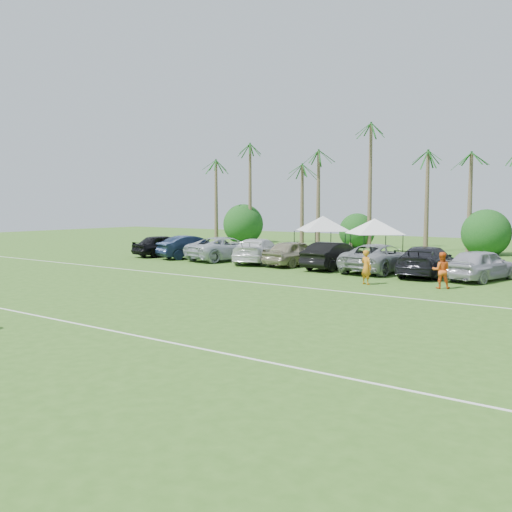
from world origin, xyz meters
The scene contains 24 objects.
field_lines centered at (0.00, 8.00, 0.01)m, with size 80.00×12.10×0.01m.
palm_tree_0 centered at (-22.00, 38.00, 7.48)m, with size 2.40×2.40×8.90m.
palm_tree_1 centered at (-17.00, 38.00, 8.35)m, with size 2.40×2.40×9.90m.
palm_tree_2 centered at (-12.00, 38.00, 9.21)m, with size 2.40×2.40×10.90m.
palm_tree_3 centered at (-8.00, 38.00, 10.06)m, with size 2.40×2.40×11.90m.
palm_tree_4 centered at (-4.00, 38.00, 7.48)m, with size 2.40×2.40×8.90m.
palm_tree_5 centered at (0.00, 38.00, 8.35)m, with size 2.40×2.40×9.90m.
palm_tree_6 centered at (4.00, 38.00, 9.21)m, with size 2.40×2.40×10.90m.
bush_tree_0 centered at (-19.00, 39.00, 1.80)m, with size 4.00×4.00×4.00m.
bush_tree_1 centered at (-6.00, 39.00, 1.80)m, with size 4.00×4.00×4.00m.
bush_tree_2 centered at (6.00, 39.00, 1.80)m, with size 4.00×4.00×4.00m.
sideline_player_a centered at (5.56, 16.87, 0.90)m, with size 0.66×0.43×1.80m, color orange.
sideline_player_b centered at (9.16, 17.76, 0.90)m, with size 0.88×0.68×1.80m, color orange.
canopy_tent_left centered at (-2.67, 26.81, 3.24)m, with size 4.68×4.68×3.79m.
canopy_tent_right centered at (1.68, 26.30, 3.14)m, with size 4.52×4.52×3.66m.
parked_car_0 centered at (-14.25, 21.87, 0.86)m, with size 2.04×5.07×1.73m, color black.
parked_car_1 centered at (-11.22, 21.89, 0.86)m, with size 1.83×5.24×1.73m, color #111C33.
parked_car_2 centered at (-8.20, 22.30, 0.86)m, with size 2.87×6.22×1.73m, color #B3BBC3.
parked_car_3 centered at (-5.18, 22.22, 0.86)m, with size 2.42×5.95×1.73m, color white.
parked_car_4 centered at (-2.15, 22.21, 0.86)m, with size 2.04×5.07×1.73m, color gray.
parked_car_5 centered at (0.87, 22.02, 0.86)m, with size 1.83×5.24×1.73m, color black.
parked_car_6 centered at (3.89, 22.28, 0.86)m, with size 2.87×6.22×1.73m, color gray.
parked_car_7 centered at (6.92, 22.13, 0.86)m, with size 2.42×5.95×1.73m, color black.
parked_car_8 centered at (9.94, 21.99, 0.86)m, with size 2.04×5.07×1.73m, color #B1B0BB.
Camera 1 is at (18.27, -10.07, 4.20)m, focal length 40.00 mm.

